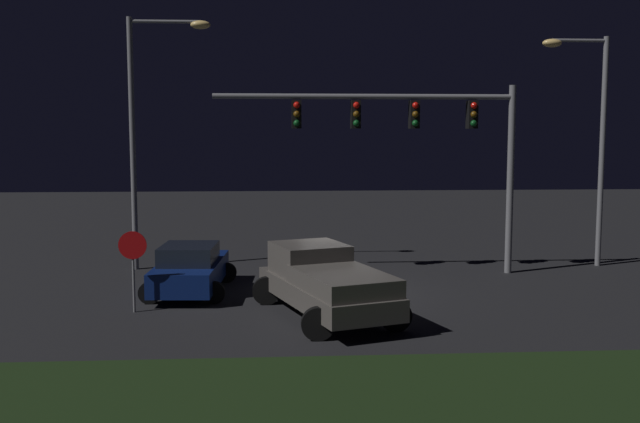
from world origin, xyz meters
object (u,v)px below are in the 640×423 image
object	(u,v)px
car_sedan	(190,269)
stop_sign	(133,256)
pickup_truck	(324,279)
street_lamp_right	(591,124)
traffic_signal_gantry	(415,128)
street_lamp_left	(148,113)

from	to	relation	value
car_sedan	stop_sign	distance (m)	2.80
car_sedan	stop_sign	size ratio (longest dim) A/B	2.02
stop_sign	pickup_truck	bearing A→B (deg)	-7.55
street_lamp_right	stop_sign	size ratio (longest dim) A/B	3.73
traffic_signal_gantry	street_lamp_left	bearing A→B (deg)	170.50
car_sedan	street_lamp_right	world-z (taller)	street_lamp_right
traffic_signal_gantry	pickup_truck	bearing A→B (deg)	-122.29
traffic_signal_gantry	street_lamp_right	bearing A→B (deg)	10.00
street_lamp_right	stop_sign	distance (m)	16.85
traffic_signal_gantry	street_lamp_right	xyz separation A→B (m)	(6.66, 1.18, 0.18)
pickup_truck	street_lamp_right	bearing A→B (deg)	-75.15
car_sedan	street_lamp_right	bearing A→B (deg)	-71.89
pickup_truck	traffic_signal_gantry	xyz separation A→B (m)	(3.51, 5.55, 4.03)
car_sedan	pickup_truck	bearing A→B (deg)	-124.72
traffic_signal_gantry	stop_sign	bearing A→B (deg)	-150.60
street_lamp_left	stop_sign	bearing A→B (deg)	-84.77
pickup_truck	traffic_signal_gantry	bearing A→B (deg)	-50.92
street_lamp_left	traffic_signal_gantry	bearing A→B (deg)	-9.50
pickup_truck	car_sedan	distance (m)	4.94
street_lamp_right	car_sedan	bearing A→B (deg)	-165.33
pickup_truck	traffic_signal_gantry	size ratio (longest dim) A/B	0.56
street_lamp_left	street_lamp_right	distance (m)	15.90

